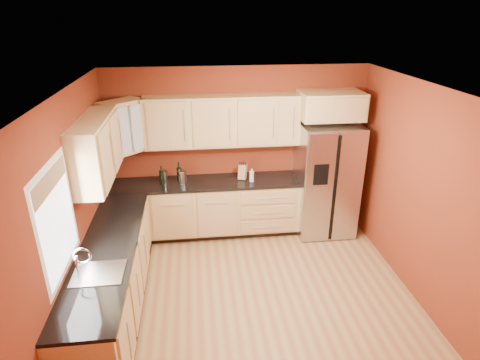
{
  "coord_description": "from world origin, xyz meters",
  "views": [
    {
      "loc": [
        -0.67,
        -3.96,
        3.37
      ],
      "look_at": [
        -0.09,
        0.9,
        1.26
      ],
      "focal_mm": 30.0,
      "sensor_mm": 36.0,
      "label": 1
    }
  ],
  "objects_px": {
    "canister_left": "(163,177)",
    "soap_dispenser": "(252,175)",
    "refrigerator": "(326,179)",
    "wine_bottle_a": "(179,172)",
    "knife_block": "(243,172)"
  },
  "relations": [
    {
      "from": "refrigerator",
      "to": "soap_dispenser",
      "type": "height_order",
      "value": "refrigerator"
    },
    {
      "from": "refrigerator",
      "to": "wine_bottle_a",
      "type": "relative_size",
      "value": 5.5
    },
    {
      "from": "canister_left",
      "to": "wine_bottle_a",
      "type": "distance_m",
      "value": 0.25
    },
    {
      "from": "canister_left",
      "to": "knife_block",
      "type": "relative_size",
      "value": 0.82
    },
    {
      "from": "canister_left",
      "to": "refrigerator",
      "type": "bearing_deg",
      "value": -2.52
    },
    {
      "from": "wine_bottle_a",
      "to": "knife_block",
      "type": "bearing_deg",
      "value": 0.77
    },
    {
      "from": "canister_left",
      "to": "soap_dispenser",
      "type": "height_order",
      "value": "soap_dispenser"
    },
    {
      "from": "refrigerator",
      "to": "canister_left",
      "type": "height_order",
      "value": "refrigerator"
    },
    {
      "from": "soap_dispenser",
      "to": "refrigerator",
      "type": "bearing_deg",
      "value": 0.62
    },
    {
      "from": "canister_left",
      "to": "wine_bottle_a",
      "type": "height_order",
      "value": "wine_bottle_a"
    },
    {
      "from": "refrigerator",
      "to": "knife_block",
      "type": "height_order",
      "value": "refrigerator"
    },
    {
      "from": "canister_left",
      "to": "knife_block",
      "type": "xyz_separation_m",
      "value": [
        1.21,
        -0.01,
        0.02
      ]
    },
    {
      "from": "soap_dispenser",
      "to": "wine_bottle_a",
      "type": "bearing_deg",
      "value": 174.63
    },
    {
      "from": "refrigerator",
      "to": "canister_left",
      "type": "distance_m",
      "value": 2.52
    },
    {
      "from": "wine_bottle_a",
      "to": "knife_block",
      "type": "xyz_separation_m",
      "value": [
        0.97,
        0.01,
        -0.05
      ]
    }
  ]
}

